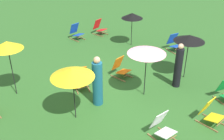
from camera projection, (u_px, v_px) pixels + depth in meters
The scene contains 15 objects.
ground_plane at pixel (132, 95), 9.64m from camera, with size 40.00×40.00×0.00m, color #2D6026.
deckchair_1 at pixel (174, 43), 12.84m from camera, with size 0.58×0.82×0.83m.
deckchair_4 at pixel (99, 28), 14.72m from camera, with size 0.66×0.86×0.83m.
deckchair_5 at pixel (81, 79), 9.92m from camera, with size 0.69×0.87×0.83m.
deckchair_6 at pixel (121, 68), 10.65m from camera, with size 0.61×0.84×0.83m.
deckchair_7 at pixel (162, 127), 7.59m from camera, with size 0.49×0.77×0.83m.
deckchair_8 at pixel (76, 32), 14.11m from camera, with size 0.60×0.83×0.83m.
deckchair_11 at pixel (210, 113), 8.16m from camera, with size 0.56×0.81×0.83m.
umbrella_0 at pixel (189, 38), 9.98m from camera, with size 1.15×1.15×1.78m.
umbrella_1 at pixel (132, 16), 12.85m from camera, with size 1.03×1.03×1.64m.
umbrella_2 at pixel (72, 73), 7.78m from camera, with size 1.30×1.30×1.76m.
umbrella_3 at pixel (7, 45), 8.83m from camera, with size 1.02×1.02×2.03m.
umbrella_4 at pixel (147, 51), 8.87m from camera, with size 1.29×1.29×1.82m.
person_0 at pixel (178, 67), 9.81m from camera, with size 0.40×0.40×1.71m.
person_1 at pixel (97, 83), 8.82m from camera, with size 0.47×0.47×1.75m.
Camera 1 is at (-5.36, -6.01, 5.42)m, focal length 43.49 mm.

